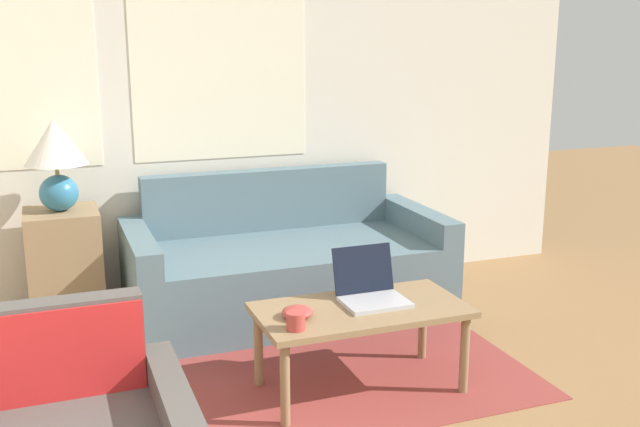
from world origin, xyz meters
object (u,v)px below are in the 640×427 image
table_lamp (56,154)px  laptop (370,290)px  snack_bowl (297,312)px  couch (285,268)px  cup_navy (296,321)px  coffee_table (361,317)px

table_lamp → laptop: 1.92m
snack_bowl → laptop: bearing=12.1°
couch → laptop: bearing=-85.6°
laptop → cup_navy: bearing=-154.4°
table_lamp → laptop: bearing=-42.6°
snack_bowl → table_lamp: bearing=125.6°
table_lamp → laptop: size_ratio=1.69×
couch → coffee_table: size_ratio=1.91×
coffee_table → cup_navy: 0.41m
couch → table_lamp: table_lamp is taller
snack_bowl → coffee_table: bearing=3.4°
snack_bowl → cup_navy: bearing=-111.9°
cup_navy → laptop: bearing=25.6°
couch → table_lamp: size_ratio=3.66×
cup_navy → snack_bowl: (0.05, 0.13, -0.01)m
laptop → couch: bearing=94.4°
table_lamp → snack_bowl: size_ratio=3.61×
laptop → table_lamp: bearing=137.4°
couch → cup_navy: couch is taller
cup_navy → snack_bowl: 0.14m
coffee_table → laptop: (0.08, 0.07, 0.11)m
table_lamp → snack_bowl: bearing=-54.4°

